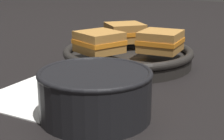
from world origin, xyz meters
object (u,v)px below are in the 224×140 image
sandwich_near_right (161,41)px  sandwich_far_left (125,32)px  sandwich_near_left (99,42)px  skillet (128,56)px  soup_bowl (95,91)px  spoon (53,102)px

sandwich_near_right → sandwich_far_left: size_ratio=0.89×
sandwich_near_left → skillet: bearing=73.5°
soup_bowl → skillet: size_ratio=0.56×
spoon → sandwich_near_left: (-0.09, 0.21, 0.06)m
skillet → sandwich_near_left: (-0.02, -0.08, 0.04)m
soup_bowl → sandwich_far_left: bearing=121.4°
skillet → sandwich_far_left: sandwich_far_left is taller
spoon → skillet: (-0.07, 0.29, 0.01)m
skillet → sandwich_near_left: size_ratio=2.86×
soup_bowl → sandwich_near_right: size_ratio=1.57×
sandwich_far_left → sandwich_near_left: bearing=-76.5°
sandwich_far_left → soup_bowl: bearing=-58.6°
skillet → sandwich_near_right: size_ratio=2.79×
spoon → sandwich_far_left: (-0.12, 0.35, 0.06)m
spoon → sandwich_near_left: 0.24m
soup_bowl → sandwich_near_left: bearing=130.8°
spoon → sandwich_near_right: (0.01, 0.31, 0.06)m
soup_bowl → sandwich_far_left: sandwich_far_left is taller
sandwich_near_right → sandwich_near_left: bearing=-136.5°
spoon → skillet: size_ratio=0.44×
soup_bowl → spoon: 0.09m
spoon → sandwich_far_left: bearing=140.5°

